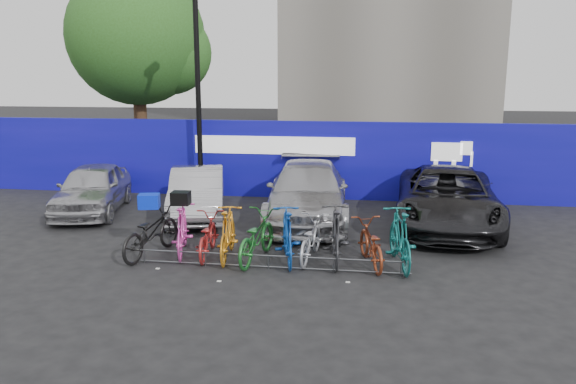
% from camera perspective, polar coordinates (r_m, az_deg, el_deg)
% --- Properties ---
extents(ground, '(100.00, 100.00, 0.00)m').
position_cam_1_polar(ground, '(11.87, -1.47, -6.86)').
color(ground, black).
rests_on(ground, ground).
extents(hoarding, '(22.00, 0.18, 2.40)m').
position_cam_1_polar(hoarding, '(17.38, 1.88, 3.28)').
color(hoarding, '#0A0B8D').
rests_on(hoarding, ground).
extents(tree, '(5.40, 5.20, 7.80)m').
position_cam_1_polar(tree, '(22.88, -14.55, 14.73)').
color(tree, '#382314').
rests_on(tree, ground).
extents(lamppost, '(0.25, 0.50, 6.11)m').
position_cam_1_polar(lamppost, '(17.26, -9.12, 9.98)').
color(lamppost, black).
rests_on(lamppost, ground).
extents(bike_rack, '(5.60, 0.03, 0.30)m').
position_cam_1_polar(bike_rack, '(11.26, -2.00, -7.06)').
color(bike_rack, '#595B60').
rests_on(bike_rack, ground).
extents(car_0, '(2.46, 4.26, 1.36)m').
position_cam_1_polar(car_0, '(16.56, -19.26, 0.34)').
color(car_0, '#A3A4A8').
rests_on(car_0, ground).
extents(car_1, '(2.35, 4.20, 1.31)m').
position_cam_1_polar(car_1, '(15.39, -9.19, -0.08)').
color(car_1, '#A5A5A9').
rests_on(car_1, ground).
extents(car_2, '(2.46, 5.28, 1.49)m').
position_cam_1_polar(car_2, '(14.86, 2.01, -0.01)').
color(car_2, '#A0A0A4').
rests_on(car_2, ground).
extents(car_3, '(2.84, 5.49, 1.48)m').
position_cam_1_polar(car_3, '(14.75, 15.87, -0.58)').
color(car_3, black).
rests_on(car_3, ground).
extents(bike_0, '(1.10, 2.09, 1.04)m').
position_cam_1_polar(bike_0, '(12.32, -13.78, -3.96)').
color(bike_0, black).
rests_on(bike_0, ground).
extents(bike_1, '(0.93, 1.90, 1.10)m').
position_cam_1_polar(bike_1, '(12.27, -10.71, -3.75)').
color(bike_1, '#E841B0').
rests_on(bike_1, ground).
extents(bike_2, '(0.77, 1.77, 0.90)m').
position_cam_1_polar(bike_2, '(12.07, -8.22, -4.41)').
color(bike_2, '#A92423').
rests_on(bike_2, ground).
extents(bike_3, '(0.69, 1.87, 1.10)m').
position_cam_1_polar(bike_3, '(11.82, -6.14, -4.22)').
color(bike_3, orange).
rests_on(bike_3, ground).
extents(bike_4, '(0.97, 2.03, 1.02)m').
position_cam_1_polar(bike_4, '(11.68, -3.25, -4.56)').
color(bike_4, '#1E6A26').
rests_on(bike_4, ground).
extents(bike_5, '(0.93, 1.96, 1.14)m').
position_cam_1_polar(bike_5, '(11.55, -0.07, -4.44)').
color(bike_5, '#1043A4').
rests_on(bike_5, ground).
extents(bike_6, '(0.79, 1.77, 0.90)m').
position_cam_1_polar(bike_6, '(11.74, 2.26, -4.79)').
color(bike_6, '#A8A9B0').
rests_on(bike_6, ground).
extents(bike_7, '(0.74, 1.99, 1.17)m').
position_cam_1_polar(bike_7, '(11.58, 4.87, -4.35)').
color(bike_7, '#29292C').
rests_on(bike_7, ground).
extents(bike_8, '(1.01, 1.84, 0.92)m').
position_cam_1_polar(bike_8, '(11.51, 8.37, -5.21)').
color(bike_8, maroon).
rests_on(bike_8, ground).
extents(bike_9, '(0.85, 2.05, 1.19)m').
position_cam_1_polar(bike_9, '(11.50, 11.30, -4.61)').
color(bike_9, '#126864').
rests_on(bike_9, ground).
extents(cargo_crate, '(0.48, 0.41, 0.30)m').
position_cam_1_polar(cargo_crate, '(12.16, -13.93, -0.92)').
color(cargo_crate, '#0624D2').
rests_on(cargo_crate, bike_0).
extents(cargo_topcase, '(0.40, 0.36, 0.28)m').
position_cam_1_polar(cargo_topcase, '(12.11, -10.84, -0.62)').
color(cargo_topcase, black).
rests_on(cargo_topcase, bike_1).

